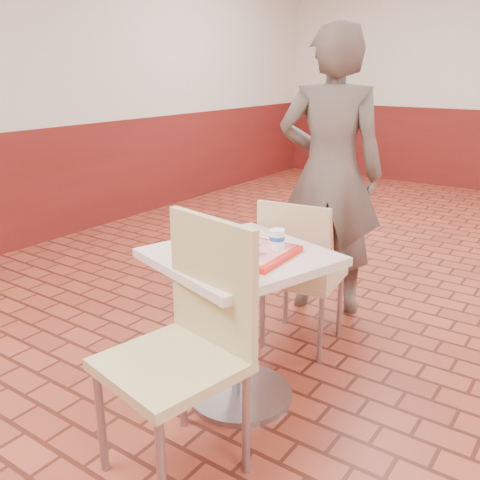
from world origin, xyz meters
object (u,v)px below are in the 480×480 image
Objects in this scene: long_john_donut at (242,248)px; paper_cup at (277,239)px; customer at (330,174)px; chair_main_back at (299,268)px; main_table at (240,302)px; ring_donut at (224,237)px; serving_tray at (240,250)px; chair_main_front at (188,337)px.

long_john_donut is 0.17m from paper_cup.
chair_main_back is at bearing 81.50° from customer.
main_table is 0.35m from paper_cup.
customer is at bearing -85.64° from chair_main_back.
main_table is at bearing -13.08° from ring_donut.
main_table is 0.25m from serving_tray.
chair_main_back is at bearing 91.37° from serving_tray.
serving_tray is at bearing -149.89° from paper_cup.
customer is at bearing 109.24° from chair_main_front.
main_table is 0.48m from chair_main_front.
main_table is 4.35× the size of long_john_donut.
main_table is 0.41× the size of customer.
chair_main_front reaches higher than long_john_donut.
long_john_donut is (0.07, -0.64, 0.30)m from chair_main_back.
long_john_donut is at bearing -28.25° from ring_donut.
chair_main_back is 0.63m from ring_donut.
paper_cup is (0.25, 0.06, 0.02)m from ring_donut.
chair_main_back is 1.91× the size of serving_tray.
main_table is 8.70× the size of paper_cup.
chair_main_front is 11.80× the size of paper_cup.
main_table is 0.57m from chair_main_back.
chair_main_back is 7.49× the size of ring_donut.
ring_donut is 0.19m from long_john_donut.
ring_donut is at bearing -167.39° from paper_cup.
main_table is at bearing 90.00° from serving_tray.
ring_donut is 0.68× the size of long_john_donut.
customer is 1.25m from long_john_donut.
chair_main_front is at bearing -84.42° from long_john_donut.
customer is 1.14m from ring_donut.
serving_tray is at bearing -90.00° from main_table.
chair_main_back is (-0.01, 0.57, -0.02)m from main_table.
main_table is at bearing 83.54° from chair_main_back.
serving_tray is 3.91× the size of ring_donut.
customer is 15.52× the size of ring_donut.
chair_main_front is 1.68m from customer.
chair_main_front is (0.09, -0.47, 0.06)m from main_table.
chair_main_back is at bearing 96.17° from long_john_donut.
customer is at bearing 104.55° from paper_cup.
long_john_donut is (0.20, -1.23, -0.10)m from customer.
chair_main_front is 1.05m from chair_main_back.
serving_tray is at bearing 83.54° from chair_main_back.
serving_tray is 2.65× the size of long_john_donut.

